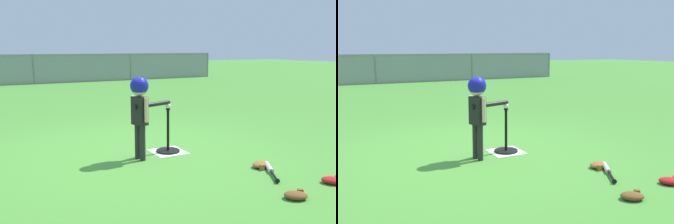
# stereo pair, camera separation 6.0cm
# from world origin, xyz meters

# --- Properties ---
(ground_plane) EXTENTS (60.00, 60.00, 0.00)m
(ground_plane) POSITION_xyz_m (0.00, 0.00, 0.00)
(ground_plane) COLOR #478C33
(home_plate) EXTENTS (0.44, 0.44, 0.01)m
(home_plate) POSITION_xyz_m (0.38, -0.13, 0.00)
(home_plate) COLOR white
(home_plate) RESTS_ON ground_plane
(batting_tee) EXTENTS (0.32, 0.32, 0.60)m
(batting_tee) POSITION_xyz_m (0.38, -0.13, 0.09)
(batting_tee) COLOR black
(batting_tee) RESTS_ON ground_plane
(baseball_on_tee) EXTENTS (0.07, 0.07, 0.07)m
(baseball_on_tee) POSITION_xyz_m (0.38, -0.13, 0.64)
(baseball_on_tee) COLOR white
(baseball_on_tee) RESTS_ON batting_tee
(batter_child) EXTENTS (0.61, 0.32, 1.05)m
(batter_child) POSITION_xyz_m (-0.08, -0.28, 0.75)
(batter_child) COLOR #262626
(batter_child) RESTS_ON ground_plane
(spare_bat_silver) EXTENTS (0.35, 0.53, 0.06)m
(spare_bat_silver) POSITION_xyz_m (1.05, -1.38, 0.03)
(spare_bat_silver) COLOR silver
(spare_bat_silver) RESTS_ON ground_plane
(glove_near_bats) EXTENTS (0.27, 0.25, 0.07)m
(glove_near_bats) POSITION_xyz_m (0.73, -2.07, 0.04)
(glove_near_bats) COLOR brown
(glove_near_bats) RESTS_ON ground_plane
(glove_tossed_aside) EXTENTS (0.25, 0.21, 0.07)m
(glove_tossed_aside) POSITION_xyz_m (1.05, -1.22, 0.04)
(glove_tossed_aside) COLOR brown
(glove_tossed_aside) RESTS_ON ground_plane
(glove_outfield_drop) EXTENTS (0.27, 0.27, 0.07)m
(glove_outfield_drop) POSITION_xyz_m (1.37, -1.96, 0.04)
(glove_outfield_drop) COLOR #B21919
(glove_outfield_drop) RESTS_ON ground_plane
(outfield_fence) EXTENTS (16.06, 0.06, 1.15)m
(outfield_fence) POSITION_xyz_m (0.00, 10.47, 0.62)
(outfield_fence) COLOR slate
(outfield_fence) RESTS_ON ground_plane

